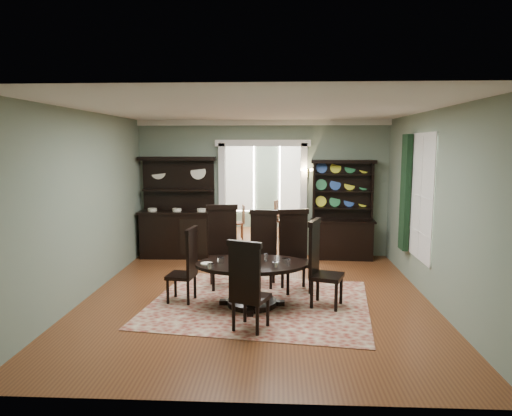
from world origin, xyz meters
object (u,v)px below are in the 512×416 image
Objects in this scene: sideboard at (178,222)px; welsh_dresser at (342,223)px; parlor_table at (269,223)px; dining_table at (252,276)px.

welsh_dresser is at bearing -1.27° from sideboard.
welsh_dresser is 2.59m from parlor_table.
dining_table is 0.82× the size of sideboard.
dining_table is 0.85× the size of welsh_dresser.
welsh_dresser reaches higher than dining_table.
welsh_dresser is at bearing 54.65° from dining_table.
welsh_dresser is (3.60, 0.02, 0.01)m from sideboard.
sideboard is 3.60m from welsh_dresser.
parlor_table is at bearing 82.95° from dining_table.
welsh_dresser reaches higher than parlor_table.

